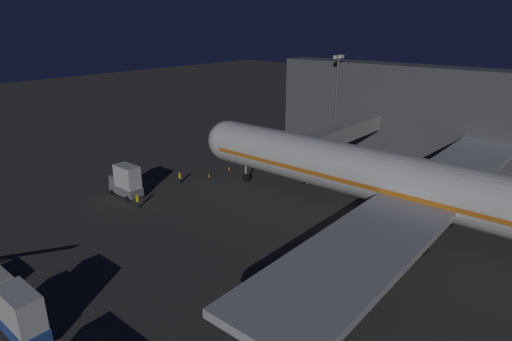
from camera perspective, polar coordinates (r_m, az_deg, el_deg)
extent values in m
plane|color=#383533|center=(53.58, 13.57, -5.89)|extent=(320.00, 320.00, 0.00)
cylinder|color=silver|center=(48.78, 22.52, -2.25)|extent=(5.98, 59.85, 5.98)
sphere|color=silver|center=(63.58, -3.76, 4.02)|extent=(5.86, 5.86, 5.86)
cube|color=orange|center=(48.93, 22.45, -2.74)|extent=(6.04, 57.46, 0.50)
cube|color=black|center=(62.12, -2.59, 4.67)|extent=(3.29, 1.40, 0.90)
cube|color=#B7BABF|center=(49.30, 21.72, -3.23)|extent=(57.63, 7.90, 0.70)
cylinder|color=#B7BABF|center=(58.76, 23.63, -2.09)|extent=(3.11, 5.19, 3.11)
cylinder|color=black|center=(59.45, 21.27, -1.53)|extent=(2.64, 0.15, 2.64)
cylinder|color=#B7BABF|center=(42.38, 15.78, -9.33)|extent=(3.11, 5.19, 3.11)
cylinder|color=black|center=(43.33, 12.66, -8.38)|extent=(2.64, 0.15, 2.64)
cylinder|color=#B7BABF|center=(62.29, -1.37, 0.46)|extent=(0.28, 0.28, 2.02)
cylinder|color=black|center=(62.83, -1.36, -0.94)|extent=(0.45, 1.20, 1.20)
cylinder|color=#B7BABF|center=(53.68, 23.92, -4.45)|extent=(0.28, 0.28, 2.02)
cylinder|color=black|center=(54.45, 23.04, -5.85)|extent=(0.45, 1.20, 1.20)
cylinder|color=black|center=(54.16, 24.34, -6.17)|extent=(0.45, 1.20, 1.20)
cylinder|color=#B7BABF|center=(46.28, 20.78, -7.79)|extent=(0.28, 0.28, 2.02)
cylinder|color=black|center=(47.18, 19.80, -9.34)|extent=(0.45, 1.20, 1.20)
cylinder|color=black|center=(46.83, 21.29, -9.75)|extent=(0.45, 1.20, 1.20)
cube|color=#9E9E99|center=(69.22, 11.50, 4.93)|extent=(21.88, 2.60, 2.50)
cube|color=#9E9E99|center=(60.15, 6.38, 3.05)|extent=(3.20, 3.40, 3.00)
cube|color=black|center=(59.04, 5.61, 2.76)|extent=(0.70, 3.20, 2.70)
cylinder|color=#B7BABF|center=(61.98, 6.78, 0.19)|extent=(0.56, 0.56, 4.36)
cylinder|color=black|center=(63.09, 7.02, -1.29)|extent=(0.25, 0.60, 0.60)
cylinder|color=black|center=(62.14, 6.41, -1.58)|extent=(0.25, 0.60, 0.60)
cube|color=#4C4F54|center=(77.51, 30.13, 5.74)|extent=(6.00, 80.00, 15.22)
cylinder|color=#59595E|center=(81.22, 10.61, 8.84)|extent=(0.40, 0.40, 16.11)
cube|color=#F9EFC6|center=(80.97, 11.31, 14.70)|extent=(1.10, 0.50, 0.60)
cube|color=#F9EFC6|center=(79.41, 10.65, 14.66)|extent=(1.10, 0.50, 0.60)
cylinder|color=black|center=(45.20, -29.76, -12.58)|extent=(0.24, 0.70, 0.70)
cube|color=#234C9E|center=(38.06, -28.86, -17.64)|extent=(2.00, 5.79, 1.10)
cube|color=silver|center=(36.44, -28.92, -15.75)|extent=(1.90, 4.05, 2.71)
cube|color=#234C9E|center=(39.17, -30.31, -14.87)|extent=(1.80, 1.60, 1.10)
cylinder|color=black|center=(40.24, -28.42, -16.39)|extent=(0.24, 0.70, 0.70)
cylinder|color=black|center=(37.06, -25.89, -19.25)|extent=(0.24, 0.70, 0.70)
cube|color=slate|center=(60.22, -16.95, -2.42)|extent=(2.00, 5.12, 1.10)
cube|color=silver|center=(59.02, -16.80, -0.74)|extent=(1.90, 3.59, 2.96)
cube|color=slate|center=(61.26, -17.96, -1.05)|extent=(1.80, 1.60, 1.10)
cylinder|color=black|center=(62.37, -17.00, -2.22)|extent=(0.24, 0.70, 0.70)
cylinder|color=black|center=(61.35, -18.65, -2.75)|extent=(0.24, 0.70, 0.70)
cylinder|color=black|center=(59.54, -15.10, -3.06)|extent=(0.24, 0.70, 0.70)
cylinder|color=black|center=(58.48, -16.79, -3.63)|extent=(0.24, 0.70, 0.70)
cylinder|color=black|center=(55.90, -15.47, -4.45)|extent=(0.28, 0.28, 0.94)
cylinder|color=yellow|center=(55.59, -15.55, -3.68)|extent=(0.40, 0.40, 0.69)
sphere|color=tan|center=(55.42, -15.59, -3.23)|extent=(0.24, 0.24, 0.24)
sphere|color=yellow|center=(55.40, -15.59, -3.19)|extent=(0.23, 0.23, 0.23)
cylinder|color=black|center=(63.03, -10.09, -1.35)|extent=(0.28, 0.28, 0.83)
cylinder|color=yellow|center=(62.78, -10.13, -0.72)|extent=(0.40, 0.40, 0.65)
sphere|color=tan|center=(62.63, -10.16, -0.34)|extent=(0.24, 0.24, 0.24)
sphere|color=orange|center=(62.61, -10.16, -0.30)|extent=(0.23, 0.23, 0.23)
cone|color=orange|center=(67.99, -3.60, 0.33)|extent=(0.36, 0.36, 0.55)
cone|color=orange|center=(65.08, -6.28, -0.63)|extent=(0.36, 0.36, 0.55)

